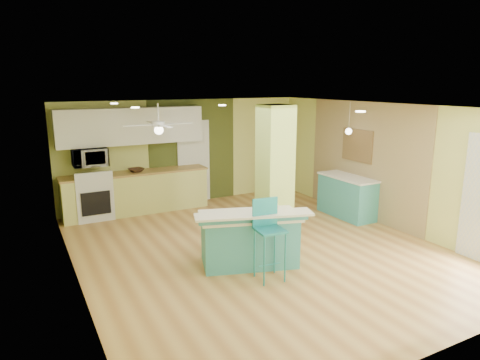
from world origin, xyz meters
name	(u,v)px	position (x,y,z in m)	size (l,w,h in m)	color
floor	(258,249)	(0.00, 0.00, -0.01)	(6.00, 7.00, 0.01)	#A16D38
ceiling	(259,106)	(0.00, 0.00, 2.50)	(6.00, 7.00, 0.01)	white
wall_back	(185,152)	(0.00, 3.50, 1.25)	(6.00, 0.01, 2.50)	#CFD572
wall_front	(435,249)	(0.00, -3.50, 1.25)	(6.00, 0.01, 2.50)	#CFD572
wall_left	(73,203)	(-3.00, 0.00, 1.25)	(0.01, 7.00, 2.50)	#CFD572
wall_right	(386,165)	(3.00, 0.00, 1.25)	(0.01, 7.00, 2.50)	#CFD572
wood_panel	(364,160)	(2.99, 0.60, 1.25)	(0.02, 3.40, 2.50)	#8B734F
olive_accent	(193,151)	(0.20, 3.49, 1.25)	(2.20, 0.02, 2.50)	#444D1F
interior_door	(194,162)	(0.20, 3.46, 1.00)	(0.82, 0.05, 2.00)	white
column	(275,172)	(0.65, 0.50, 1.25)	(0.55, 0.55, 2.50)	#C4E268
kitchen_run	(137,192)	(-1.30, 3.20, 0.47)	(3.25, 0.63, 0.94)	#CBCC6B
stove	(93,198)	(-2.25, 3.19, 0.46)	(0.76, 0.66, 1.08)	silver
upper_cabinets	(132,126)	(-1.30, 3.32, 1.95)	(3.20, 0.34, 0.80)	white
microwave	(90,157)	(-2.25, 3.20, 1.35)	(0.70, 0.48, 0.39)	silver
ceiling_fan	(159,125)	(-1.10, 2.00, 2.08)	(1.41, 1.41, 0.61)	silver
pendant_lamp	(349,131)	(2.65, 0.75, 1.88)	(0.14, 0.14, 0.69)	silver
wall_decor	(357,146)	(2.96, 0.80, 1.55)	(0.03, 0.90, 0.70)	brown
peninsula	(249,238)	(-0.44, -0.48, 0.44)	(1.90, 1.42, 0.96)	teal
bar_stool	(268,226)	(-0.45, -1.03, 0.82)	(0.44, 0.44, 1.22)	teal
side_counter	(347,196)	(2.70, 0.75, 0.45)	(0.59, 1.40, 0.90)	teal
fruit_bowl	(136,170)	(-1.29, 3.19, 0.98)	(0.33, 0.33, 0.08)	#392417
canister	(274,209)	(-0.05, -0.58, 0.91)	(0.14, 0.14, 0.16)	yellow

